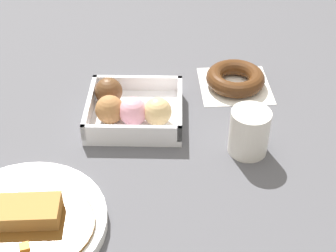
% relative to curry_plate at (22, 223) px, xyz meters
% --- Properties ---
extents(ground_plane, '(1.60, 1.60, 0.00)m').
position_rel_curry_plate_xyz_m(ground_plane, '(0.13, 0.15, -0.01)').
color(ground_plane, '#4C4C51').
extents(curry_plate, '(0.25, 0.25, 0.07)m').
position_rel_curry_plate_xyz_m(curry_plate, '(0.00, 0.00, 0.00)').
color(curry_plate, white).
rests_on(curry_plate, ground_plane).
extents(donut_box, '(0.17, 0.16, 0.06)m').
position_rel_curry_plate_xyz_m(donut_box, '(0.14, 0.26, 0.01)').
color(donut_box, white).
rests_on(donut_box, ground_plane).
extents(chocolate_ring_donut, '(0.15, 0.15, 0.03)m').
position_rel_curry_plate_xyz_m(chocolate_ring_donut, '(0.34, 0.38, 0.00)').
color(chocolate_ring_donut, white).
rests_on(chocolate_ring_donut, ground_plane).
extents(coffee_mug, '(0.07, 0.07, 0.08)m').
position_rel_curry_plate_xyz_m(coffee_mug, '(0.34, 0.18, 0.03)').
color(coffee_mug, silver).
rests_on(coffee_mug, ground_plane).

